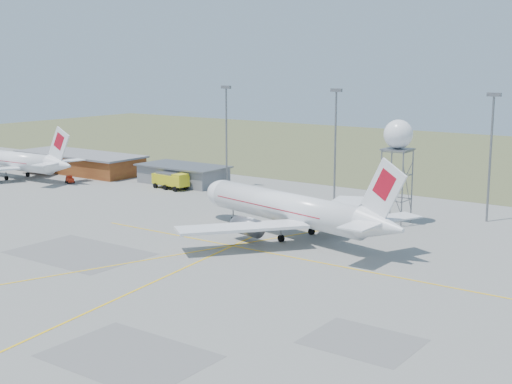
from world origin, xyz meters
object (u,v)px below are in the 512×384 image
Objects in this scene: airliner_far at (12,161)px; fire_truck at (171,181)px; baggage_tug at (70,180)px; airliner_main at (289,209)px; radar_tower at (397,166)px.

airliner_far is 4.14× the size of fire_truck.
baggage_tug is at bearing -171.96° from airliner_far.
airliner_main is 2.38× the size of radar_tower.
baggage_tug is (15.60, 2.78, -3.13)m from airliner_far.
airliner_main is 19.79m from radar_tower.
fire_truck is (37.66, 10.12, -2.11)m from airliner_far.
airliner_far is 2.17× the size of radar_tower.
airliner_main reaches higher than fire_truck.
airliner_far reaches higher than baggage_tug.
airliner_main is 1.10× the size of airliner_far.
baggage_tug is at bearing -155.51° from fire_truck.
radar_tower is 72.32m from baggage_tug.
airliner_far is 15.15× the size of baggage_tug.
fire_truck is 23.27m from baggage_tug.
airliner_main is 44.71m from fire_truck.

